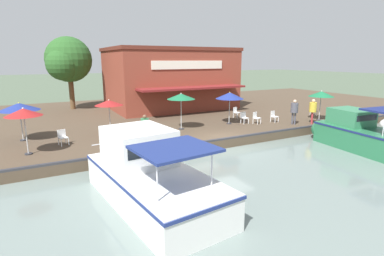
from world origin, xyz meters
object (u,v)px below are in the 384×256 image
Objects in this scene: patio_umbrella_near_quay_edge at (230,96)px; cafe_chair_facing_river at (274,116)px; cafe_chair_back_row_seat at (63,137)px; patio_umbrella_by_entrance at (181,97)px; cafe_chair_beside_entrance at (236,112)px; patio_umbrella_far_corner at (23,112)px; cafe_chair_far_corner_seat at (313,110)px; cafe_chair_under_first_umbrella at (256,117)px; person_at_quay_edge at (294,109)px; patio_umbrella_back_row at (321,94)px; waterfront_restaurant at (169,78)px; person_mid_patio at (313,108)px; tree_upstream_bank at (67,61)px; patio_umbrella_mid_patio_left at (19,107)px; motorboat_far_downstream at (143,173)px; motorboat_distant_upstream at (353,133)px; patio_umbrella_mid_patio_right at (109,103)px; cafe_chair_mid_patio at (244,117)px.

patio_umbrella_near_quay_edge is 2.77× the size of cafe_chair_facing_river.
patio_umbrella_by_entrance is at bearing 92.88° from cafe_chair_back_row_seat.
cafe_chair_facing_river is at bearing 27.36° from cafe_chair_beside_entrance.
cafe_chair_far_corner_seat is (-0.71, 21.17, -1.65)m from patio_umbrella_far_corner.
person_at_quay_edge is (1.52, 2.20, 0.67)m from cafe_chair_under_first_umbrella.
patio_umbrella_by_entrance is at bearing -101.75° from patio_umbrella_back_row.
cafe_chair_far_corner_seat is at bearing 41.05° from waterfront_restaurant.
person_mid_patio is 1.00× the size of person_at_quay_edge.
cafe_chair_beside_entrance is at bearing -152.84° from person_at_quay_edge.
cafe_chair_under_first_umbrella is 17.91m from tree_upstream_bank.
person_at_quay_edge is (4.17, 17.29, -0.84)m from patio_umbrella_mid_patio_left.
patio_umbrella_back_row is at bearing 78.94° from patio_umbrella_mid_patio_left.
patio_umbrella_mid_patio_left is 0.28× the size of motorboat_far_downstream.
waterfront_restaurant is 8.42m from cafe_chair_beside_entrance.
waterfront_restaurant reaches higher than patio_umbrella_mid_patio_left.
person_at_quay_edge is (1.32, 0.66, 0.67)m from cafe_chair_facing_river.
person_at_quay_edge reaches higher than cafe_chair_under_first_umbrella.
person_at_quay_edge is 0.29× the size of motorboat_distant_upstream.
cafe_chair_under_first_umbrella is at bearing 79.91° from patio_umbrella_mid_patio_right.
cafe_chair_beside_entrance is at bearing 101.48° from patio_umbrella_far_corner.
motorboat_distant_upstream is (6.60, 15.51, -0.13)m from cafe_chair_back_row_seat.
person_mid_patio is at bearing 50.35° from cafe_chair_facing_river.
patio_umbrella_mid_patio_right is 3.50m from cafe_chair_back_row_seat.
waterfront_restaurant reaches higher than cafe_chair_facing_river.
person_mid_patio is at bearing 61.11° from cafe_chair_mid_patio.
motorboat_distant_upstream reaches higher than cafe_chair_facing_river.
patio_umbrella_mid_patio_left is 14.60m from cafe_chair_mid_patio.
patio_umbrella_mid_patio_right is 2.60× the size of cafe_chair_under_first_umbrella.
patio_umbrella_by_entrance is at bearing -19.47° from waterfront_restaurant.
patio_umbrella_near_quay_edge is 2.77× the size of cafe_chair_beside_entrance.
cafe_chair_back_row_seat is 1.00× the size of cafe_chair_under_first_umbrella.
waterfront_restaurant is at bearing 137.14° from patio_umbrella_mid_patio_right.
patio_umbrella_near_quay_edge is at bearing 128.87° from motorboat_far_downstream.
cafe_chair_mid_patio is (2.18, 14.36, -1.52)m from patio_umbrella_mid_patio_left.
waterfront_restaurant reaches higher than patio_umbrella_back_row.
patio_umbrella_back_row is at bearing -36.88° from cafe_chair_far_corner_seat.
person_at_quay_edge is at bearing 55.41° from cafe_chair_under_first_umbrella.
person_mid_patio is at bearing 38.02° from cafe_chair_beside_entrance.
motorboat_far_downstream is (4.53, -14.53, -0.76)m from person_mid_patio.
motorboat_far_downstream is at bearing 0.90° from tree_upstream_bank.
waterfront_restaurant is at bearing -158.79° from person_at_quay_edge.
cafe_chair_beside_entrance is 4.66m from person_at_quay_edge.
tree_upstream_bank is (-19.39, -13.61, 4.16)m from motorboat_distant_upstream.
patio_umbrella_far_corner is 0.38× the size of motorboat_distant_upstream.
patio_umbrella_far_corner is (1.33, -13.03, 0.05)m from patio_umbrella_near_quay_edge.
patio_umbrella_mid_patio_left reaches higher than cafe_chair_facing_river.
motorboat_far_downstream reaches higher than cafe_chair_mid_patio.
patio_umbrella_far_corner is at bearing 4.91° from patio_umbrella_mid_patio_left.
patio_umbrella_far_corner reaches higher than patio_umbrella_mid_patio_right.
patio_umbrella_near_quay_edge reaches higher than cafe_chair_mid_patio.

